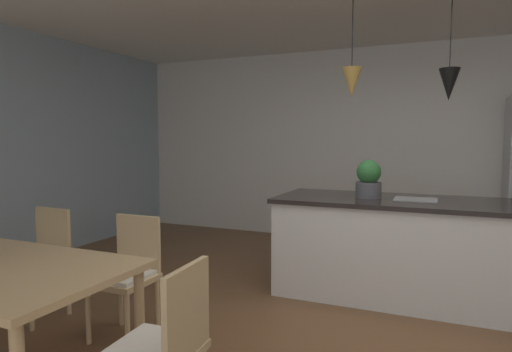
{
  "coord_description": "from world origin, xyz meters",
  "views": [
    {
      "loc": [
        0.43,
        -2.93,
        1.44
      ],
      "look_at": [
        -0.91,
        0.17,
        1.15
      ],
      "focal_mm": 30.38,
      "sensor_mm": 36.0,
      "label": 1
    }
  ],
  "objects_px": {
    "kitchen_island": "(394,247)",
    "potted_plant_on_island": "(369,179)",
    "chair_far_left": "(40,259)",
    "chair_kitchen_end": "(163,347)",
    "chair_far_right": "(128,272)"
  },
  "relations": [
    {
      "from": "chair_far_right",
      "to": "potted_plant_on_island",
      "type": "height_order",
      "value": "potted_plant_on_island"
    },
    {
      "from": "kitchen_island",
      "to": "potted_plant_on_island",
      "type": "relative_size",
      "value": 6.07
    },
    {
      "from": "chair_far_right",
      "to": "kitchen_island",
      "type": "height_order",
      "value": "kitchen_island"
    },
    {
      "from": "chair_far_right",
      "to": "chair_far_left",
      "type": "distance_m",
      "value": 0.88
    },
    {
      "from": "chair_kitchen_end",
      "to": "potted_plant_on_island",
      "type": "bearing_deg",
      "value": 77.45
    },
    {
      "from": "chair_far_left",
      "to": "chair_kitchen_end",
      "type": "distance_m",
      "value": 1.98
    },
    {
      "from": "chair_far_left",
      "to": "chair_kitchen_end",
      "type": "relative_size",
      "value": 1.0
    },
    {
      "from": "chair_far_right",
      "to": "chair_kitchen_end",
      "type": "xyz_separation_m",
      "value": [
        0.91,
        -0.85,
        0.0
      ]
    },
    {
      "from": "chair_far_right",
      "to": "chair_far_left",
      "type": "height_order",
      "value": "same"
    },
    {
      "from": "chair_far_right",
      "to": "chair_far_left",
      "type": "bearing_deg",
      "value": -180.0
    },
    {
      "from": "kitchen_island",
      "to": "potted_plant_on_island",
      "type": "bearing_deg",
      "value": -180.0
    },
    {
      "from": "chair_far_right",
      "to": "potted_plant_on_island",
      "type": "relative_size",
      "value": 2.49
    },
    {
      "from": "chair_far_left",
      "to": "kitchen_island",
      "type": "distance_m",
      "value": 3.04
    },
    {
      "from": "chair_kitchen_end",
      "to": "kitchen_island",
      "type": "relative_size",
      "value": 0.41
    },
    {
      "from": "kitchen_island",
      "to": "chair_kitchen_end",
      "type": "bearing_deg",
      "value": -107.75
    }
  ]
}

